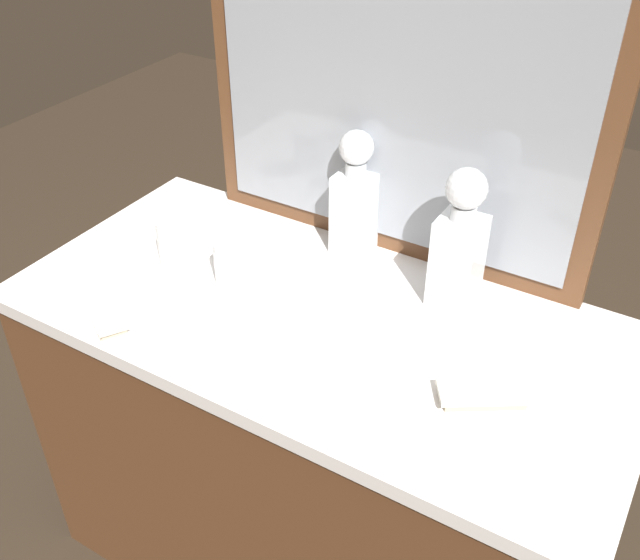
{
  "coord_description": "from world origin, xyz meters",
  "views": [
    {
      "loc": [
        0.58,
        -0.96,
        1.69
      ],
      "look_at": [
        0.0,
        0.0,
        0.89
      ],
      "focal_mm": 40.61,
      "sensor_mm": 36.0,
      "label": 1
    }
  ],
  "objects_px": {
    "crystal_tumbler_front": "(233,264)",
    "silver_brush_left": "(483,394)",
    "crystal_tumbler_center": "(180,241)",
    "silver_brush_rear": "(105,315)",
    "crystal_decanter_left": "(458,251)",
    "crystal_decanter_far_left": "(355,204)"
  },
  "relations": [
    {
      "from": "crystal_tumbler_front",
      "to": "silver_brush_left",
      "type": "height_order",
      "value": "crystal_tumbler_front"
    },
    {
      "from": "crystal_tumbler_center",
      "to": "silver_brush_rear",
      "type": "distance_m",
      "value": 0.24
    },
    {
      "from": "crystal_decanter_left",
      "to": "silver_brush_rear",
      "type": "distance_m",
      "value": 0.69
    },
    {
      "from": "crystal_tumbler_center",
      "to": "silver_brush_rear",
      "type": "relative_size",
      "value": 0.73
    },
    {
      "from": "silver_brush_rear",
      "to": "crystal_tumbler_front",
      "type": "bearing_deg",
      "value": 58.91
    },
    {
      "from": "silver_brush_left",
      "to": "crystal_tumbler_center",
      "type": "bearing_deg",
      "value": 174.62
    },
    {
      "from": "crystal_tumbler_front",
      "to": "silver_brush_left",
      "type": "xyz_separation_m",
      "value": [
        0.57,
        -0.06,
        -0.03
      ]
    },
    {
      "from": "crystal_decanter_left",
      "to": "crystal_tumbler_center",
      "type": "distance_m",
      "value": 0.59
    },
    {
      "from": "crystal_decanter_left",
      "to": "crystal_tumbler_center",
      "type": "xyz_separation_m",
      "value": [
        -0.56,
        -0.17,
        -0.07
      ]
    },
    {
      "from": "crystal_tumbler_center",
      "to": "silver_brush_left",
      "type": "bearing_deg",
      "value": -5.38
    },
    {
      "from": "crystal_decanter_left",
      "to": "crystal_tumbler_front",
      "type": "xyz_separation_m",
      "value": [
        -0.41,
        -0.18,
        -0.07
      ]
    },
    {
      "from": "crystal_tumbler_center",
      "to": "crystal_decanter_left",
      "type": "bearing_deg",
      "value": 16.81
    },
    {
      "from": "crystal_tumbler_front",
      "to": "silver_brush_rear",
      "type": "height_order",
      "value": "crystal_tumbler_front"
    },
    {
      "from": "crystal_tumbler_center",
      "to": "crystal_decanter_far_left",
      "type": "bearing_deg",
      "value": 38.08
    },
    {
      "from": "crystal_tumbler_center",
      "to": "crystal_tumbler_front",
      "type": "bearing_deg",
      "value": -3.08
    },
    {
      "from": "crystal_decanter_left",
      "to": "crystal_tumbler_center",
      "type": "height_order",
      "value": "crystal_decanter_left"
    },
    {
      "from": "crystal_decanter_left",
      "to": "silver_brush_left",
      "type": "bearing_deg",
      "value": -56.98
    },
    {
      "from": "crystal_decanter_far_left",
      "to": "silver_brush_rear",
      "type": "bearing_deg",
      "value": -121.6
    },
    {
      "from": "crystal_decanter_far_left",
      "to": "crystal_tumbler_center",
      "type": "relative_size",
      "value": 2.63
    },
    {
      "from": "crystal_tumbler_front",
      "to": "silver_brush_rear",
      "type": "bearing_deg",
      "value": -121.09
    },
    {
      "from": "crystal_decanter_left",
      "to": "crystal_tumbler_center",
      "type": "relative_size",
      "value": 2.73
    },
    {
      "from": "crystal_tumbler_center",
      "to": "silver_brush_rear",
      "type": "height_order",
      "value": "crystal_tumbler_center"
    }
  ]
}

